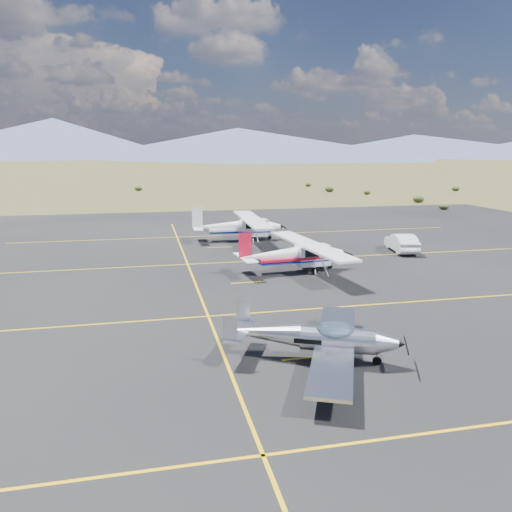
{
  "coord_description": "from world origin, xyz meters",
  "views": [
    {
      "loc": [
        -8.61,
        -19.91,
        7.53
      ],
      "look_at": [
        -2.55,
        7.32,
        1.6
      ],
      "focal_mm": 35.0,
      "sensor_mm": 36.0,
      "label": 1
    }
  ],
  "objects_px": {
    "aircraft_cessna": "(295,254)",
    "sedan": "(402,243)",
    "aircraft_low_wing": "(317,338)",
    "aircraft_plain": "(239,226)"
  },
  "relations": [
    {
      "from": "aircraft_low_wing",
      "to": "aircraft_plain",
      "type": "distance_m",
      "value": 24.98
    },
    {
      "from": "aircraft_cessna",
      "to": "aircraft_plain",
      "type": "height_order",
      "value": "aircraft_plain"
    },
    {
      "from": "aircraft_low_wing",
      "to": "aircraft_cessna",
      "type": "bearing_deg",
      "value": 100.57
    },
    {
      "from": "aircraft_low_wing",
      "to": "aircraft_cessna",
      "type": "distance_m",
      "value": 13.56
    },
    {
      "from": "aircraft_low_wing",
      "to": "sedan",
      "type": "distance_m",
      "value": 21.81
    },
    {
      "from": "sedan",
      "to": "aircraft_cessna",
      "type": "bearing_deg",
      "value": 34.68
    },
    {
      "from": "aircraft_low_wing",
      "to": "aircraft_plain",
      "type": "xyz_separation_m",
      "value": [
        1.77,
        24.91,
        0.38
      ]
    },
    {
      "from": "sedan",
      "to": "aircraft_plain",
      "type": "bearing_deg",
      "value": -22.9
    },
    {
      "from": "aircraft_cessna",
      "to": "sedan",
      "type": "height_order",
      "value": "aircraft_cessna"
    },
    {
      "from": "aircraft_cessna",
      "to": "aircraft_low_wing",
      "type": "bearing_deg",
      "value": -109.12
    }
  ]
}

